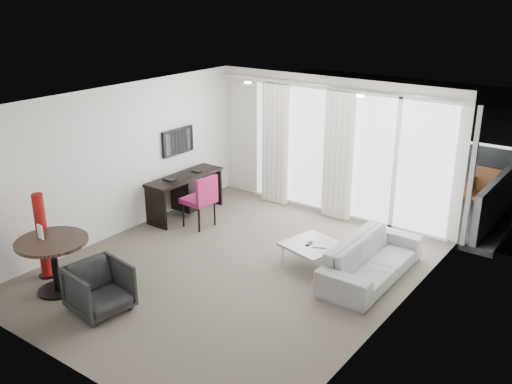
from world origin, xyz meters
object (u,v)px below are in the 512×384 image
Objects in this scene: desk_chair at (198,201)px; rattan_chair_a at (406,178)px; sofa at (372,259)px; round_table at (55,266)px; coffee_table at (312,254)px; rattan_chair_b at (483,189)px; red_lamp at (42,236)px; desk at (185,195)px; tub_armchair at (99,289)px.

rattan_chair_a is at bearing 60.57° from desk_chair.
round_table is at bearing 131.04° from sofa.
coffee_table is at bearing 48.39° from round_table.
rattan_chair_b reaches higher than sofa.
coffee_table is (3.05, 2.67, -0.48)m from red_lamp.
desk_chair reaches higher than rattan_chair_a.
rattan_chair_a is (3.00, 3.46, -0.01)m from desk.
coffee_table is at bearing -7.41° from desk.
rattan_chair_a is at bearing -5.33° from tub_armchair.
rattan_chair_b is at bearing -15.68° from tub_armchair.
desk is at bearing 86.53° from sofa.
tub_armchair is at bearing -66.06° from desk.
round_table is 0.76× the size of red_lamp.
sofa is (0.92, 0.16, 0.12)m from coffee_table.
coffee_table is at bearing -21.70° from tub_armchair.
desk is 1.68× the size of desk_chair.
desk is 2.08× the size of coffee_table.
round_table is 4.59m from sofa.
rattan_chair_a is at bearing 69.62° from round_table.
coffee_table is 4.38m from rattan_chair_b.
desk_chair is 1.32× the size of tub_armchair.
round_table reaches higher than coffee_table.
tub_armchair is 0.93× the size of coffee_table.
desk is 3.98m from sofa.
desk_chair reaches higher than sofa.
red_lamp reaches higher than rattan_chair_a.
sofa is at bearing 35.41° from red_lamp.
desk_chair reaches higher than tub_armchair.
desk_chair is at bearing 88.53° from round_table.
coffee_table is at bearing -101.15° from rattan_chair_b.
rattan_chair_a is 1.00× the size of rattan_chair_b.
rattan_chair_a is 1.50m from rattan_chair_b.
tub_armchair is 7.61m from rattan_chair_b.
red_lamp is at bearing -115.46° from rattan_chair_b.
tub_armchair is 0.36× the size of sofa.
desk reaches higher than sofa.
round_table is (-0.08, -2.98, -0.09)m from desk_chair.
red_lamp is (-0.01, -3.07, 0.27)m from desk.
desk is 4.58m from rattan_chair_a.
sofa is at bearing -3.47° from desk.
sofa is (3.39, 0.04, -0.19)m from desk_chair.
desk is at bearing 172.59° from coffee_table.
round_table is 0.93m from tub_armchair.
tub_armchair is at bearing 139.79° from sofa.
round_table is 1.26× the size of coffee_table.
round_table reaches higher than sofa.
rattan_chair_b is at bearing 49.44° from desk_chair.
desk_chair is (0.58, -0.28, 0.10)m from desk.
red_lamp is at bearing -98.42° from desk_chair.
desk reaches higher than rattan_chair_a.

